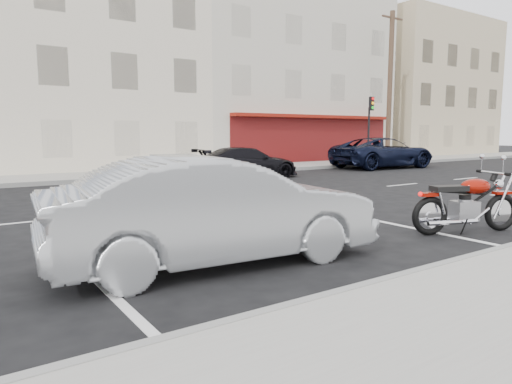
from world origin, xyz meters
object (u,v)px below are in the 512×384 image
fire_hydrant (349,156)px  suv_far (383,153)px  car_far (247,162)px  sedan_silver (216,210)px  traffic_light (370,121)px  motorcycle (503,204)px  utility_pole (390,85)px

fire_hydrant → suv_far: (-0.35, -2.79, 0.27)m
car_far → sedan_silver: bearing=151.3°
traffic_light → fire_hydrant: (-1.50, 0.17, -2.03)m
motorcycle → suv_far: size_ratio=0.38×
fire_hydrant → suv_far: suv_far is taller
fire_hydrant → motorcycle: (-10.79, -14.52, -0.01)m
suv_far → fire_hydrant: bearing=-2.9°
motorcycle → traffic_light: bearing=69.2°
fire_hydrant → sedan_silver: (-16.37, -13.36, 0.24)m
fire_hydrant → motorcycle: bearing=-126.6°
traffic_light → motorcycle: traffic_light is taller
suv_far → car_far: bearing=96.6°
suv_far → car_far: 8.83m
utility_pole → sedan_silver: size_ratio=1.93×
sedan_silver → suv_far: 19.20m
sedan_silver → car_far: size_ratio=1.07×
traffic_light → car_far: (-10.66, -3.00, -1.93)m
sedan_silver → car_far: (7.21, 10.20, -0.14)m
traffic_light → sedan_silver: traffic_light is taller
traffic_light → motorcycle: 19.01m
traffic_light → suv_far: traffic_light is taller
utility_pole → motorcycle: 20.88m
motorcycle → fire_hydrant: bearing=73.2°
suv_far → car_far: suv_far is taller
traffic_light → suv_far: (-1.85, -2.62, -1.75)m
sedan_silver → utility_pole: bearing=-50.1°
fire_hydrant → car_far: car_far is taller
car_far → motorcycle: bearing=178.4°
motorcycle → car_far: car_far is taller
fire_hydrant → traffic_light: bearing=-6.4°
motorcycle → sedan_silver: bearing=-171.9°
sedan_silver → fire_hydrant: bearing=-45.0°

